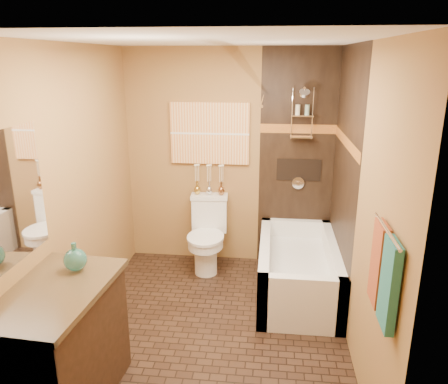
# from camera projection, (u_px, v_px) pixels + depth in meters

# --- Properties ---
(floor) EXTENTS (3.00, 3.00, 0.00)m
(floor) POSITION_uv_depth(u_px,v_px,m) (212.00, 329.00, 3.99)
(floor) COLOR black
(floor) RESTS_ON ground
(wall_left) EXTENTS (0.02, 3.00, 2.50)m
(wall_left) POSITION_uv_depth(u_px,v_px,m) (73.00, 194.00, 3.75)
(wall_left) COLOR olive
(wall_left) RESTS_ON floor
(wall_right) EXTENTS (0.02, 3.00, 2.50)m
(wall_right) POSITION_uv_depth(u_px,v_px,m) (359.00, 204.00, 3.50)
(wall_right) COLOR olive
(wall_right) RESTS_ON floor
(wall_back) EXTENTS (2.40, 0.02, 2.50)m
(wall_back) POSITION_uv_depth(u_px,v_px,m) (229.00, 159.00, 5.05)
(wall_back) COLOR olive
(wall_back) RESTS_ON floor
(wall_front) EXTENTS (2.40, 0.02, 2.50)m
(wall_front) POSITION_uv_depth(u_px,v_px,m) (169.00, 291.00, 2.20)
(wall_front) COLOR olive
(wall_front) RESTS_ON floor
(ceiling) EXTENTS (3.00, 3.00, 0.00)m
(ceiling) POSITION_uv_depth(u_px,v_px,m) (210.00, 40.00, 3.26)
(ceiling) COLOR silver
(ceiling) RESTS_ON wall_back
(alcove_tile_back) EXTENTS (0.85, 0.01, 2.50)m
(alcove_tile_back) POSITION_uv_depth(u_px,v_px,m) (297.00, 161.00, 4.95)
(alcove_tile_back) COLOR black
(alcove_tile_back) RESTS_ON wall_back
(alcove_tile_right) EXTENTS (0.01, 1.50, 2.50)m
(alcove_tile_right) POSITION_uv_depth(u_px,v_px,m) (344.00, 180.00, 4.21)
(alcove_tile_right) COLOR black
(alcove_tile_right) RESTS_ON wall_right
(mosaic_band_back) EXTENTS (0.85, 0.01, 0.10)m
(mosaic_band_back) POSITION_uv_depth(u_px,v_px,m) (299.00, 129.00, 4.84)
(mosaic_band_back) COLOR #96501B
(mosaic_band_back) RESTS_ON alcove_tile_back
(mosaic_band_right) EXTENTS (0.01, 1.50, 0.10)m
(mosaic_band_right) POSITION_uv_depth(u_px,v_px,m) (346.00, 142.00, 4.10)
(mosaic_band_right) COLOR #96501B
(mosaic_band_right) RESTS_ON alcove_tile_right
(alcove_niche) EXTENTS (0.50, 0.01, 0.25)m
(alcove_niche) POSITION_uv_depth(u_px,v_px,m) (299.00, 170.00, 4.98)
(alcove_niche) COLOR black
(alcove_niche) RESTS_ON alcove_tile_back
(shower_fixtures) EXTENTS (0.24, 0.33, 1.16)m
(shower_fixtures) POSITION_uv_depth(u_px,v_px,m) (302.00, 126.00, 4.72)
(shower_fixtures) COLOR silver
(shower_fixtures) RESTS_ON floor
(curtain_rod) EXTENTS (0.03, 1.55, 0.03)m
(curtain_rod) POSITION_uv_depth(u_px,v_px,m) (264.00, 98.00, 4.07)
(curtain_rod) COLOR silver
(curtain_rod) RESTS_ON wall_back
(towel_bar) EXTENTS (0.02, 0.55, 0.02)m
(towel_bar) POSITION_uv_depth(u_px,v_px,m) (387.00, 230.00, 2.45)
(towel_bar) COLOR silver
(towel_bar) RESTS_ON wall_right
(towel_teal) EXTENTS (0.05, 0.22, 0.52)m
(towel_teal) POSITION_uv_depth(u_px,v_px,m) (389.00, 285.00, 2.40)
(towel_teal) COLOR #1E675B
(towel_teal) RESTS_ON towel_bar
(towel_rust) EXTENTS (0.05, 0.22, 0.52)m
(towel_rust) POSITION_uv_depth(u_px,v_px,m) (379.00, 264.00, 2.65)
(towel_rust) COLOR maroon
(towel_rust) RESTS_ON towel_bar
(sunset_painting) EXTENTS (0.90, 0.04, 0.70)m
(sunset_painting) POSITION_uv_depth(u_px,v_px,m) (210.00, 133.00, 4.96)
(sunset_painting) COLOR orange
(sunset_painting) RESTS_ON wall_back
(vanity_mirror) EXTENTS (0.01, 1.00, 0.90)m
(vanity_mirror) POSITION_uv_depth(u_px,v_px,m) (0.00, 204.00, 2.73)
(vanity_mirror) COLOR white
(vanity_mirror) RESTS_ON wall_left
(bathtub) EXTENTS (0.80, 1.50, 0.55)m
(bathtub) POSITION_uv_depth(u_px,v_px,m) (298.00, 273.00, 4.56)
(bathtub) COLOR white
(bathtub) RESTS_ON floor
(toilet) EXTENTS (0.44, 0.65, 0.84)m
(toilet) POSITION_uv_depth(u_px,v_px,m) (207.00, 234.00, 5.03)
(toilet) COLOR white
(toilet) RESTS_ON floor
(vanity) EXTENTS (0.70, 1.08, 0.92)m
(vanity) POSITION_uv_depth(u_px,v_px,m) (59.00, 348.00, 3.01)
(vanity) COLOR black
(vanity) RESTS_ON floor
(teal_bottle) EXTENTS (0.17, 0.17, 0.26)m
(teal_bottle) POSITION_uv_depth(u_px,v_px,m) (75.00, 257.00, 3.10)
(teal_bottle) COLOR #236B5F
(teal_bottle) RESTS_ON vanity
(bud_vases) EXTENTS (0.36, 0.08, 0.35)m
(bud_vases) POSITION_uv_depth(u_px,v_px,m) (209.00, 179.00, 5.03)
(bud_vases) COLOR gold
(bud_vases) RESTS_ON toilet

